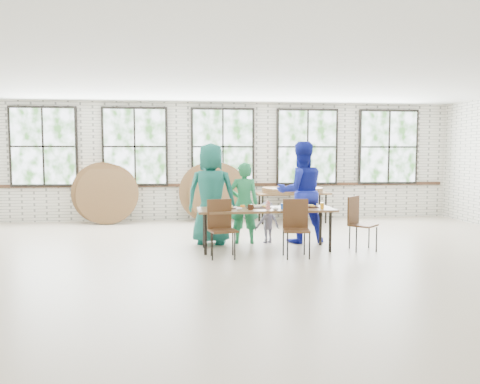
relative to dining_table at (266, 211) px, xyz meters
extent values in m
plane|color=#C6B29D|center=(-0.48, -0.58, -0.69)|extent=(12.00, 12.00, 0.00)
plane|color=white|center=(-0.48, -0.58, 2.31)|extent=(12.00, 12.00, 0.00)
plane|color=silver|center=(-0.48, 3.92, 0.81)|extent=(12.00, 0.00, 12.00)
plane|color=silver|center=(-0.48, -5.08, 0.81)|extent=(12.00, 0.00, 12.00)
cube|color=#422819|center=(-0.48, 3.89, 0.21)|extent=(11.80, 0.05, 0.08)
cube|color=black|center=(-4.88, 3.86, 1.19)|extent=(1.62, 0.05, 1.97)
cube|color=white|center=(-4.88, 3.82, 1.19)|extent=(1.50, 0.01, 1.85)
cube|color=black|center=(-2.68, 3.86, 1.19)|extent=(1.62, 0.05, 1.97)
cube|color=white|center=(-2.68, 3.82, 1.19)|extent=(1.50, 0.01, 1.85)
cube|color=black|center=(-0.48, 3.86, 1.19)|extent=(1.62, 0.05, 1.97)
cube|color=white|center=(-0.48, 3.82, 1.19)|extent=(1.50, 0.01, 1.85)
cube|color=black|center=(1.72, 3.86, 1.19)|extent=(1.62, 0.05, 1.97)
cube|color=white|center=(1.72, 3.82, 1.19)|extent=(1.50, 0.01, 1.85)
cube|color=black|center=(3.92, 3.86, 1.19)|extent=(1.62, 0.05, 1.97)
cube|color=white|center=(3.92, 3.82, 1.19)|extent=(1.50, 0.01, 1.85)
cube|color=brown|center=(0.00, 0.00, 0.03)|extent=(2.42, 0.86, 0.04)
cylinder|color=black|center=(-1.08, -0.30, -0.34)|extent=(0.05, 0.05, 0.70)
cylinder|color=black|center=(-1.08, 0.30, -0.34)|extent=(0.05, 0.05, 0.70)
cylinder|color=black|center=(1.08, -0.30, -0.34)|extent=(0.05, 0.05, 0.70)
cylinder|color=black|center=(1.08, 0.30, -0.34)|extent=(0.05, 0.05, 0.70)
cube|color=#472B17|center=(-0.80, -0.55, -0.24)|extent=(0.50, 0.49, 0.03)
cube|color=#472B17|center=(-0.85, -0.37, 0.01)|extent=(0.42, 0.13, 0.50)
cylinder|color=black|center=(-0.98, -0.72, -0.47)|extent=(0.02, 0.02, 0.44)
cylinder|color=black|center=(-0.98, -0.38, -0.47)|extent=(0.02, 0.02, 0.44)
cylinder|color=black|center=(-0.62, -0.72, -0.47)|extent=(0.02, 0.02, 0.44)
cylinder|color=black|center=(-0.62, -0.38, -0.47)|extent=(0.02, 0.02, 0.44)
cube|color=#472B17|center=(0.40, -0.66, -0.24)|extent=(0.47, 0.45, 0.03)
cube|color=#472B17|center=(0.42, -0.47, 0.01)|extent=(0.42, 0.09, 0.50)
cylinder|color=black|center=(0.22, -0.83, -0.47)|extent=(0.02, 0.02, 0.44)
cylinder|color=black|center=(0.22, -0.49, -0.47)|extent=(0.02, 0.02, 0.44)
cylinder|color=black|center=(0.58, -0.83, -0.47)|extent=(0.02, 0.02, 0.44)
cylinder|color=black|center=(0.58, -0.49, -0.47)|extent=(0.02, 0.02, 0.44)
cube|color=#472B17|center=(1.69, -0.23, -0.24)|extent=(0.58, 0.58, 0.03)
cube|color=#472B17|center=(1.56, -0.10, 0.01)|extent=(0.32, 0.32, 0.50)
cylinder|color=black|center=(1.51, -0.40, -0.47)|extent=(0.02, 0.02, 0.44)
cylinder|color=black|center=(1.51, -0.06, -0.47)|extent=(0.02, 0.02, 0.44)
cylinder|color=black|center=(1.87, -0.40, -0.47)|extent=(0.02, 0.02, 0.44)
cylinder|color=black|center=(1.87, -0.06, -0.47)|extent=(0.02, 0.02, 0.44)
imported|color=#1B685F|center=(-0.93, 0.65, 0.26)|extent=(1.05, 0.81, 1.90)
imported|color=#217E49|center=(-0.32, 0.65, 0.08)|extent=(0.58, 0.41, 1.54)
imported|color=#171136|center=(0.14, 0.65, -0.30)|extent=(0.57, 0.43, 0.79)
imported|color=#16209B|center=(0.78, 0.65, 0.28)|extent=(1.00, 0.81, 1.93)
cube|color=brown|center=(1.19, 3.22, 0.03)|extent=(1.87, 0.92, 0.04)
cylinder|color=black|center=(0.41, 2.95, -0.34)|extent=(0.04, 0.04, 0.70)
cylinder|color=black|center=(0.41, 3.50, -0.34)|extent=(0.04, 0.04, 0.70)
cylinder|color=black|center=(1.97, 2.95, -0.34)|extent=(0.04, 0.04, 0.70)
cylinder|color=black|center=(1.97, 3.50, -0.34)|extent=(0.04, 0.04, 0.70)
cube|color=black|center=(-0.74, 0.10, 0.06)|extent=(0.44, 0.33, 0.02)
cube|color=black|center=(-0.12, 0.15, 0.06)|extent=(0.44, 0.33, 0.02)
cube|color=black|center=(0.74, 0.12, 0.06)|extent=(0.44, 0.33, 0.02)
cylinder|color=black|center=(-0.29, -0.16, 0.10)|extent=(0.09, 0.09, 0.09)
cube|color=red|center=(0.01, -0.16, 0.11)|extent=(0.06, 0.07, 0.11)
cylinder|color=blue|center=(0.28, -0.12, 0.10)|extent=(0.07, 0.07, 0.10)
cylinder|color=orange|center=(0.96, -0.18, 0.11)|extent=(0.07, 0.07, 0.11)
cylinder|color=white|center=(0.49, -0.24, 0.10)|extent=(0.17, 0.17, 0.10)
ellipsoid|color=white|center=(-0.50, -0.20, 0.08)|extent=(0.11, 0.11, 0.05)
ellipsoid|color=white|center=(0.12, -0.28, 0.08)|extent=(0.11, 0.11, 0.05)
ellipsoid|color=white|center=(0.58, -0.01, 0.08)|extent=(0.11, 0.11, 0.05)
cylinder|color=brown|center=(1.19, 3.22, 0.07)|extent=(1.50, 1.50, 0.04)
cylinder|color=brown|center=(1.19, 3.22, 0.12)|extent=(1.50, 1.50, 0.04)
cylinder|color=brown|center=(1.19, 3.22, 0.16)|extent=(1.50, 1.50, 0.04)
cylinder|color=brown|center=(-3.45, 3.58, 0.05)|extent=(1.50, 0.23, 1.49)
cylinder|color=brown|center=(-3.32, 3.48, 0.05)|extent=(1.50, 0.46, 1.45)
cylinder|color=brown|center=(-0.85, 3.58, 0.05)|extent=(1.50, 0.34, 1.48)
cylinder|color=brown|center=(-0.63, 3.48, 0.05)|extent=(1.50, 0.34, 1.48)
camera|label=1|loc=(-1.34, -8.09, 1.02)|focal=35.00mm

